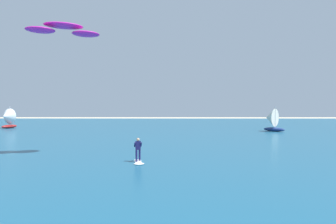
% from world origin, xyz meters
% --- Properties ---
extents(ocean, '(160.00, 90.00, 0.10)m').
position_xyz_m(ocean, '(0.00, 51.91, 0.05)').
color(ocean, navy).
rests_on(ocean, ground).
extents(kitesurfer, '(0.89, 2.02, 1.67)m').
position_xyz_m(kitesurfer, '(-2.95, 20.48, 0.70)').
color(kitesurfer, white).
rests_on(kitesurfer, ocean).
extents(kite, '(5.77, 3.73, 0.84)m').
position_xyz_m(kite, '(-9.00, 23.11, 9.95)').
color(kite, '#B21999').
extents(sailboat_far_left, '(3.10, 3.52, 3.96)m').
position_xyz_m(sailboat_far_left, '(-29.57, 52.75, 1.91)').
color(sailboat_far_left, maroon).
rests_on(sailboat_far_left, ocean).
extents(sailboat_near_shore, '(3.55, 3.48, 3.98)m').
position_xyz_m(sailboat_near_shore, '(15.14, 46.81, 1.92)').
color(sailboat_near_shore, navy).
rests_on(sailboat_near_shore, ocean).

